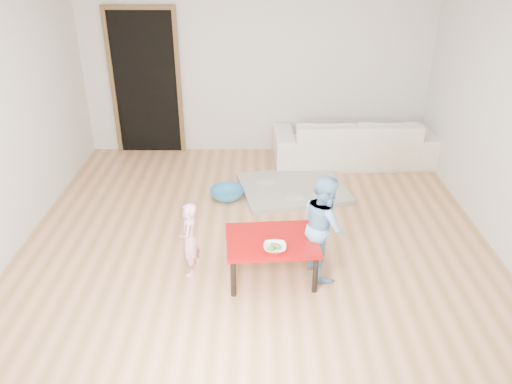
{
  "coord_description": "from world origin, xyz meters",
  "views": [
    {
      "loc": [
        0.01,
        -4.64,
        2.94
      ],
      "look_at": [
        0.0,
        -0.2,
        0.65
      ],
      "focal_mm": 35.0,
      "sensor_mm": 36.0,
      "label": 1
    }
  ],
  "objects_px": {
    "red_table": "(271,258)",
    "basin": "(227,194)",
    "child_blue": "(324,226)",
    "sofa": "(353,140)",
    "child_pink": "(189,240)",
    "bowl": "(275,248)"
  },
  "relations": [
    {
      "from": "red_table",
      "to": "basin",
      "type": "height_order",
      "value": "red_table"
    },
    {
      "from": "sofa",
      "to": "basin",
      "type": "bearing_deg",
      "value": 31.42
    },
    {
      "from": "bowl",
      "to": "basin",
      "type": "relative_size",
      "value": 0.48
    },
    {
      "from": "sofa",
      "to": "bowl",
      "type": "relative_size",
      "value": 11.03
    },
    {
      "from": "sofa",
      "to": "child_blue",
      "type": "relative_size",
      "value": 2.2
    },
    {
      "from": "sofa",
      "to": "child_pink",
      "type": "xyz_separation_m",
      "value": [
        -2.02,
        -2.71,
        0.05
      ]
    },
    {
      "from": "sofa",
      "to": "basin",
      "type": "xyz_separation_m",
      "value": [
        -1.76,
        -1.16,
        -0.26
      ]
    },
    {
      "from": "child_pink",
      "to": "child_blue",
      "type": "xyz_separation_m",
      "value": [
        1.27,
        0.04,
        0.14
      ]
    },
    {
      "from": "bowl",
      "to": "child_pink",
      "type": "bearing_deg",
      "value": 163.3
    },
    {
      "from": "child_pink",
      "to": "sofa",
      "type": "bearing_deg",
      "value": 142.38
    },
    {
      "from": "red_table",
      "to": "child_pink",
      "type": "relative_size",
      "value": 1.12
    },
    {
      "from": "bowl",
      "to": "child_pink",
      "type": "xyz_separation_m",
      "value": [
        -0.8,
        0.24,
        -0.07
      ]
    },
    {
      "from": "bowl",
      "to": "red_table",
      "type": "bearing_deg",
      "value": 97.04
    },
    {
      "from": "sofa",
      "to": "basin",
      "type": "relative_size",
      "value": 5.33
    },
    {
      "from": "bowl",
      "to": "basin",
      "type": "xyz_separation_m",
      "value": [
        -0.54,
        1.79,
        -0.38
      ]
    },
    {
      "from": "sofa",
      "to": "child_pink",
      "type": "height_order",
      "value": "child_pink"
    },
    {
      "from": "bowl",
      "to": "sofa",
      "type": "bearing_deg",
      "value": 67.57
    },
    {
      "from": "red_table",
      "to": "basin",
      "type": "xyz_separation_m",
      "value": [
        -0.51,
        1.6,
        -0.15
      ]
    },
    {
      "from": "child_blue",
      "to": "basin",
      "type": "bearing_deg",
      "value": 22.82
    },
    {
      "from": "sofa",
      "to": "child_blue",
      "type": "distance_m",
      "value": 2.78
    },
    {
      "from": "child_blue",
      "to": "sofa",
      "type": "bearing_deg",
      "value": -26.53
    },
    {
      "from": "sofa",
      "to": "child_blue",
      "type": "bearing_deg",
      "value": 72.31
    }
  ]
}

